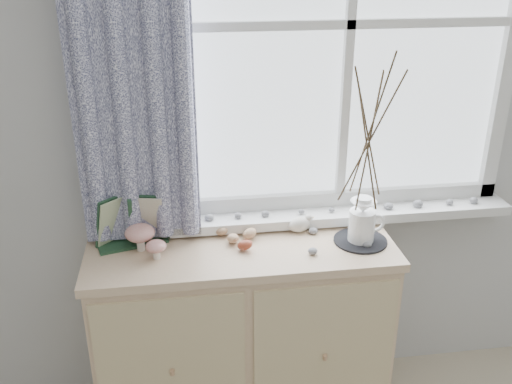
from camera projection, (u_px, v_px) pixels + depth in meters
The scene contains 8 objects.
sideboard at pixel (243, 335), 2.38m from camera, with size 1.20×0.45×0.85m.
botanical_book at pixel (130, 223), 2.17m from camera, with size 0.31×0.13×0.21m, color #1E3F27, non-canonical shape.
toadstool_cluster at pixel (144, 237), 2.15m from camera, with size 0.16×0.17×0.11m.
wooden_eggs at pixel (237, 237), 2.24m from camera, with size 0.16×0.17×0.06m.
songbird_figurine at pixel (300, 224), 2.32m from camera, with size 0.13×0.06×0.07m, color white, non-canonical shape.
crocheted_doily at pixel (360, 241), 2.25m from camera, with size 0.21×0.21×0.01m, color black.
twig_pitcher at pixel (369, 134), 2.07m from camera, with size 0.29×0.29×0.78m.
sideboard_pebbles at pixel (331, 242), 2.22m from camera, with size 0.26×0.19×0.03m.
Camera 1 is at (-0.37, -0.17, 1.94)m, focal length 40.00 mm.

